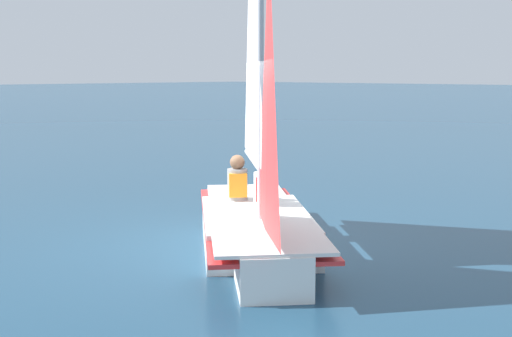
% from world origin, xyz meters
% --- Properties ---
extents(ground_plane, '(260.00, 260.00, 0.00)m').
position_xyz_m(ground_plane, '(0.00, 0.00, 0.00)').
color(ground_plane, navy).
extents(sailboat_main, '(3.90, 4.17, 5.96)m').
position_xyz_m(sailboat_main, '(0.02, 0.02, 0.80)').
color(sailboat_main, white).
rests_on(sailboat_main, ground_plane).
extents(sailor_helm, '(0.42, 0.43, 1.16)m').
position_xyz_m(sailor_helm, '(0.48, 0.29, 0.62)').
color(sailor_helm, black).
rests_on(sailor_helm, ground_plane).
extents(sailor_crew, '(0.42, 0.43, 1.16)m').
position_xyz_m(sailor_crew, '(0.46, 0.81, 0.62)').
color(sailor_crew, black).
rests_on(sailor_crew, ground_plane).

